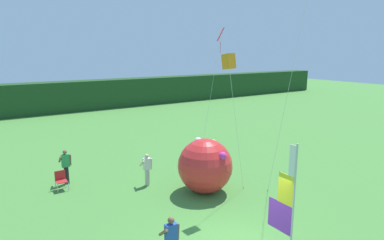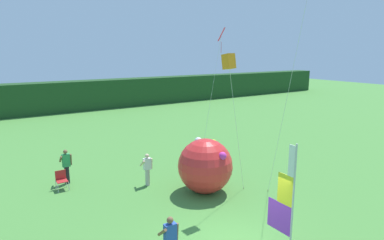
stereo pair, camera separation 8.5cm
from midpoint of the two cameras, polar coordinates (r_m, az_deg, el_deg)
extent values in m
cube|color=#1E421E|center=(37.87, -23.17, 3.57)|extent=(80.00, 2.40, 3.22)
cylinder|color=#B7B7BC|center=(10.88, 16.88, -13.39)|extent=(0.06, 0.06, 3.72)
cube|color=purple|center=(11.47, 14.63, -15.73)|extent=(0.02, 0.97, 0.99)
cube|color=yellow|center=(10.95, 15.63, -11.44)|extent=(0.02, 0.60, 0.99)
cube|color=white|center=(10.49, 16.68, -6.74)|extent=(0.02, 0.23, 0.99)
cylinder|color=black|center=(17.56, -20.92, -8.87)|extent=(0.22, 0.22, 0.87)
cube|color=#2D8E4C|center=(17.32, -21.10, -6.54)|extent=(0.36, 0.20, 0.64)
sphere|color=brown|center=(17.19, -21.21, -5.15)|extent=(0.20, 0.20, 0.20)
cylinder|color=brown|center=(17.31, -21.91, -6.30)|extent=(0.09, 0.48, 0.42)
cylinder|color=brown|center=(17.37, -20.36, -6.45)|extent=(0.09, 0.14, 0.56)
cube|color=#284CA8|center=(10.22, -3.86, -18.85)|extent=(0.36, 0.20, 0.58)
sphere|color=brown|center=(10.02, -3.89, -16.83)|extent=(0.20, 0.20, 0.20)
cylinder|color=brown|center=(10.14, -5.23, -18.72)|extent=(0.09, 0.48, 0.42)
cylinder|color=brown|center=(10.34, -2.70, -18.66)|extent=(0.09, 0.14, 0.56)
cylinder|color=#B7B2A3|center=(16.40, -7.86, -9.75)|extent=(0.22, 0.22, 0.81)
cube|color=white|center=(16.17, -7.92, -7.49)|extent=(0.36, 0.20, 0.56)
sphere|color=beige|center=(16.04, -7.96, -6.15)|extent=(0.20, 0.20, 0.20)
cylinder|color=beige|center=(16.11, -8.77, -7.39)|extent=(0.09, 0.48, 0.42)
cylinder|color=beige|center=(16.28, -7.19, -7.50)|extent=(0.09, 0.14, 0.56)
sphere|color=red|center=(15.26, 2.10, -7.91)|extent=(2.51, 2.51, 2.51)
sphere|color=yellow|center=(15.82, 3.51, -4.00)|extent=(0.35, 0.35, 0.35)
sphere|color=#DB33A8|center=(14.37, 5.10, -6.17)|extent=(0.35, 0.35, 0.35)
sphere|color=white|center=(15.62, 0.91, -3.61)|extent=(0.35, 0.35, 0.35)
cylinder|color=#BCBCC1|center=(16.68, -22.27, -10.90)|extent=(0.03, 0.03, 0.42)
cylinder|color=#BCBCC1|center=(16.76, -20.64, -10.66)|extent=(0.03, 0.03, 0.42)
cylinder|color=#BCBCC1|center=(17.12, -22.60, -10.34)|extent=(0.03, 0.03, 0.42)
cylinder|color=#BCBCC1|center=(17.20, -21.01, -10.11)|extent=(0.03, 0.03, 0.42)
cube|color=#B22323|center=(16.86, -21.69, -9.79)|extent=(0.48, 0.48, 0.03)
cube|color=#B22323|center=(17.00, -21.92, -8.78)|extent=(0.48, 0.03, 0.44)
cylinder|color=brown|center=(20.66, 1.41, -6.14)|extent=(0.03, 0.03, 0.08)
cylinder|color=silver|center=(20.99, 3.15, 4.46)|extent=(2.34, 1.22, 7.45)
cube|color=red|center=(22.03, 4.83, 14.49)|extent=(0.72, 0.80, 0.86)
cylinder|color=red|center=(22.01, 4.79, 12.35)|extent=(0.02, 0.02, 0.70)
cylinder|color=brown|center=(16.13, 12.76, -11.73)|extent=(0.03, 0.03, 0.08)
cylinder|color=silver|center=(14.40, 16.36, 6.32)|extent=(0.22, 1.68, 10.28)
cylinder|color=brown|center=(16.21, 8.68, -11.44)|extent=(0.03, 0.03, 0.08)
cylinder|color=silver|center=(14.50, 7.54, -1.86)|extent=(1.66, 0.72, 6.00)
cube|color=orange|center=(13.31, 6.16, 10.00)|extent=(0.44, 0.52, 0.64)
camera|label=1|loc=(0.04, -90.18, -0.04)|focal=30.97mm
camera|label=2|loc=(0.04, 89.82, 0.04)|focal=30.97mm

